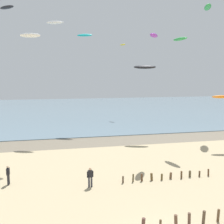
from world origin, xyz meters
TOP-DOWN VIEW (x-y plane):
  - wet_sand_strip at (0.00, 23.65)m, footprint 120.00×5.70m
  - sea at (0.00, 61.50)m, footprint 160.00×70.00m
  - groyne_near at (3.71, 1.66)m, footprint 11.27×0.35m
  - groyne_mid at (3.12, 8.91)m, footprint 8.43×0.35m
  - person_mid_beach at (-10.72, 10.61)m, footprint 0.25×0.57m
  - person_left_flank at (-3.86, 8.65)m, footprint 0.56×0.27m
  - kite_aloft_0 at (-1.55, 33.40)m, footprint 2.84×1.83m
  - kite_aloft_1 at (6.38, 24.78)m, footprint 3.47×2.01m
  - kite_aloft_2 at (14.15, 17.36)m, footprint 2.50×1.30m
  - kite_aloft_3 at (-13.93, 33.71)m, footprint 2.98×2.83m
  - kite_aloft_6 at (-6.44, 28.19)m, footprint 2.75×1.69m
  - kite_aloft_7 at (4.44, 16.28)m, footprint 1.86×2.40m
  - kite_aloft_8 at (-9.14, 18.34)m, footprint 2.40×1.25m
  - kite_aloft_9 at (8.28, 45.69)m, footprint 1.33×1.87m
  - kite_aloft_10 at (17.03, 26.15)m, footprint 2.86×3.55m
  - kite_aloft_11 at (8.86, 18.73)m, footprint 1.39×2.59m

SIDE VIEW (x-z plane):
  - wet_sand_strip at x=0.00m, z-range 0.00..0.01m
  - sea at x=0.00m, z-range 0.00..0.10m
  - groyne_mid at x=3.12m, z-range -0.05..0.68m
  - groyne_near at x=3.71m, z-range -0.04..0.89m
  - person_mid_beach at x=-10.72m, z-range 0.06..1.77m
  - person_left_flank at x=-3.86m, z-range 0.06..1.77m
  - kite_aloft_2 at x=14.15m, z-range 6.43..6.97m
  - kite_aloft_1 at x=6.38m, z-range 10.31..11.04m
  - kite_aloft_8 at x=-9.14m, z-range 13.44..14.05m
  - kite_aloft_7 at x=4.44m, z-range 13.67..14.05m
  - kite_aloft_11 at x=8.86m, z-range 13.71..14.17m
  - kite_aloft_0 at x=-1.55m, z-range 15.97..16.59m
  - kite_aloft_9 at x=8.28m, z-range 16.22..16.51m
  - kite_aloft_6 at x=-6.44m, z-range 16.91..17.37m
  - kite_aloft_10 at x=17.03m, z-range 19.56..20.50m
  - kite_aloft_3 at x=-13.93m, z-range 19.99..20.54m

